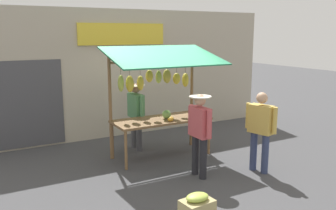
# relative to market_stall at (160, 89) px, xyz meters

# --- Properties ---
(ground_plane) EXTENTS (40.00, 40.00, 0.00)m
(ground_plane) POSITION_rel_market_stall_xyz_m (0.00, 0.06, -1.56)
(ground_plane) COLOR #424244
(street_backdrop) EXTENTS (9.00, 0.30, 3.40)m
(street_backdrop) POSITION_rel_market_stall_xyz_m (0.06, -2.13, 0.14)
(street_backdrop) COLOR #B2A893
(street_backdrop) RESTS_ON ground
(market_stall) EXTENTS (2.50, 1.46, 2.50)m
(market_stall) POSITION_rel_market_stall_xyz_m (0.00, 0.00, 0.00)
(market_stall) COLOR brown
(market_stall) RESTS_ON ground
(vendor_with_sunhat) EXTENTS (0.42, 0.69, 1.61)m
(vendor_with_sunhat) POSITION_rel_market_stall_xyz_m (0.29, -0.69, -0.61)
(vendor_with_sunhat) COLOR #4C4C51
(vendor_with_sunhat) RESTS_ON ground
(shopper_in_grey_tee) EXTENTS (0.34, 0.68, 1.64)m
(shopper_in_grey_tee) POSITION_rel_market_stall_xyz_m (-1.29, 1.85, -0.61)
(shopper_in_grey_tee) COLOR navy
(shopper_in_grey_tee) RESTS_ON ground
(shopper_with_shopping_bag) EXTENTS (0.43, 0.70, 1.64)m
(shopper_with_shopping_bag) POSITION_rel_market_stall_xyz_m (-0.08, 1.48, -0.59)
(shopper_with_shopping_bag) COLOR #232328
(shopper_with_shopping_bag) RESTS_ON ground
(produce_crate_near) EXTENTS (0.52, 0.39, 0.40)m
(produce_crate_near) POSITION_rel_market_stall_xyz_m (0.88, 2.85, -1.38)
(produce_crate_near) COLOR tan
(produce_crate_near) RESTS_ON ground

